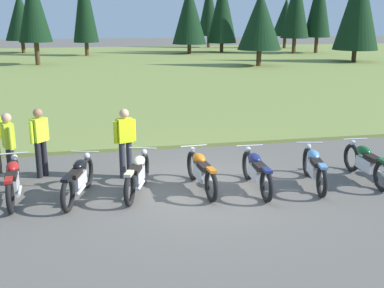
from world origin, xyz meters
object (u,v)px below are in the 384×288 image
at_px(motorcycle_red, 13,180).
at_px(rider_with_back_turned, 125,139).
at_px(motorcycle_black, 78,179).
at_px(motorcycle_sky_blue, 314,167).
at_px(motorcycle_navy, 257,171).
at_px(rider_checking_bike, 40,138).
at_px(rider_in_hivis_vest, 9,144).
at_px(motorcycle_orange, 201,171).
at_px(motorcycle_cream, 138,174).
at_px(motorcycle_british_green, 366,163).

bearing_deg(motorcycle_red, rider_with_back_turned, 22.44).
bearing_deg(motorcycle_black, motorcycle_red, 173.36).
xyz_separation_m(motorcycle_black, motorcycle_sky_blue, (5.22, -0.28, 0.00)).
height_order(motorcycle_navy, rider_checking_bike, rider_checking_bike).
bearing_deg(rider_in_hivis_vest, motorcycle_navy, -15.22).
height_order(motorcycle_orange, rider_with_back_turned, rider_with_back_turned).
bearing_deg(rider_in_hivis_vest, motorcycle_cream, -22.51).
bearing_deg(motorcycle_cream, motorcycle_navy, -6.84).
distance_m(motorcycle_black, motorcycle_orange, 2.65).
bearing_deg(motorcycle_black, motorcycle_british_green, -1.71).
xyz_separation_m(motorcycle_orange, motorcycle_british_green, (3.92, -0.17, 0.00)).
height_order(motorcycle_black, motorcycle_cream, same).
height_order(motorcycle_british_green, rider_with_back_turned, rider_with_back_turned).
height_order(motorcycle_red, rider_with_back_turned, rider_with_back_turned).
xyz_separation_m(motorcycle_red, motorcycle_sky_blue, (6.55, -0.44, 0.00)).
xyz_separation_m(motorcycle_navy, motorcycle_sky_blue, (1.37, -0.01, 0.00)).
bearing_deg(rider_with_back_turned, rider_checking_bike, 166.84).
bearing_deg(rider_checking_bike, motorcycle_red, -106.68).
relative_size(motorcycle_navy, rider_checking_bike, 1.26).
height_order(rider_in_hivis_vest, rider_with_back_turned, same).
xyz_separation_m(motorcycle_sky_blue, motorcycle_british_green, (1.35, 0.08, 0.00)).
distance_m(motorcycle_cream, motorcycle_sky_blue, 3.98).
distance_m(motorcycle_black, motorcycle_sky_blue, 5.23).
distance_m(motorcycle_black, motorcycle_british_green, 6.57).
xyz_separation_m(motorcycle_sky_blue, rider_with_back_turned, (-4.14, 1.43, 0.51)).
bearing_deg(motorcycle_red, motorcycle_orange, -2.63).
xyz_separation_m(motorcycle_cream, motorcycle_sky_blue, (3.97, -0.32, 0.00)).
bearing_deg(rider_with_back_turned, motorcycle_navy, -27.06).
distance_m(motorcycle_orange, motorcycle_british_green, 3.92).
xyz_separation_m(motorcycle_sky_blue, rider_checking_bike, (-6.12, 1.89, 0.51)).
distance_m(motorcycle_sky_blue, rider_in_hivis_vest, 6.92).
xyz_separation_m(motorcycle_navy, rider_in_hivis_vest, (-5.37, 1.46, 0.51)).
height_order(motorcycle_orange, motorcycle_british_green, same).
distance_m(motorcycle_cream, rider_in_hivis_vest, 3.05).
distance_m(motorcycle_orange, rider_in_hivis_vest, 4.38).
bearing_deg(motorcycle_sky_blue, rider_with_back_turned, 160.96).
relative_size(motorcycle_black, motorcycle_orange, 0.98).
relative_size(motorcycle_red, motorcycle_cream, 1.04).
xyz_separation_m(motorcycle_red, rider_checking_bike, (0.44, 1.45, 0.51)).
bearing_deg(motorcycle_orange, rider_in_hivis_vest, 163.69).
xyz_separation_m(motorcycle_british_green, rider_checking_bike, (-7.46, 1.81, 0.51)).
bearing_deg(rider_checking_bike, motorcycle_orange, -24.79).
bearing_deg(motorcycle_cream, rider_in_hivis_vest, 157.49).
bearing_deg(motorcycle_british_green, motorcycle_black, 178.29).
height_order(motorcycle_navy, motorcycle_british_green, same).
xyz_separation_m(motorcycle_navy, motorcycle_british_green, (2.72, 0.07, 0.00)).
height_order(motorcycle_british_green, rider_in_hivis_vest, rider_in_hivis_vest).
bearing_deg(motorcycle_sky_blue, motorcycle_red, 176.19).
relative_size(motorcycle_cream, rider_with_back_turned, 1.21).
height_order(rider_in_hivis_vest, rider_checking_bike, same).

